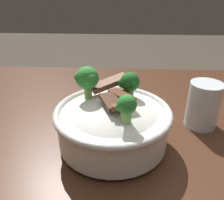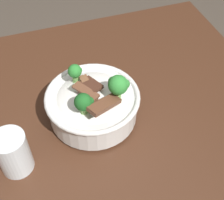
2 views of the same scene
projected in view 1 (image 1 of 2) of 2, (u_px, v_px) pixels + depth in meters
dining_table at (173, 184)px, 0.51m from camera, size 1.20×0.82×0.79m
rice_bowl at (113, 120)px, 0.42m from camera, size 0.21×0.21×0.14m
drinking_glass at (203, 107)px, 0.48m from camera, size 0.07×0.07×0.10m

